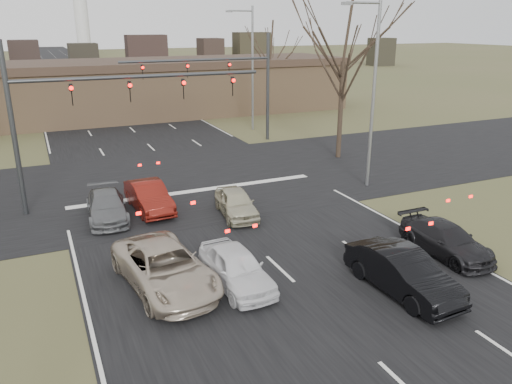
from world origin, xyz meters
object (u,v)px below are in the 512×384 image
(streetlight_right_near, at_px, (372,85))
(car_black_hatch, at_px, (403,272))
(building, at_px, (137,88))
(mast_arm_near, at_px, (86,103))
(car_charcoal_sedan, at_px, (446,240))
(car_silver_suv, at_px, (165,268))
(car_silver_ahead, at_px, (236,203))
(car_red_ahead, at_px, (149,197))
(car_white_sedan, at_px, (236,267))
(streetlight_right_far, at_px, (251,63))
(mast_arm_far, at_px, (233,76))
(car_grey_ahead, at_px, (107,206))

(streetlight_right_near, relative_size, car_black_hatch, 2.24)
(building, bearing_deg, mast_arm_near, -106.13)
(mast_arm_near, xyz_separation_m, car_charcoal_sedan, (11.73, -11.50, -4.46))
(building, bearing_deg, car_charcoal_sedan, -82.97)
(car_silver_suv, height_order, car_silver_ahead, car_silver_suv)
(mast_arm_near, height_order, car_charcoal_sedan, mast_arm_near)
(car_silver_suv, xyz_separation_m, car_red_ahead, (1.17, 7.68, -0.04))
(car_silver_suv, bearing_deg, car_charcoal_sedan, -17.79)
(car_white_sedan, height_order, car_black_hatch, car_black_hatch)
(mast_arm_near, distance_m, streetlight_right_far, 20.20)
(mast_arm_far, distance_m, streetlight_right_far, 5.12)
(mast_arm_near, distance_m, car_black_hatch, 16.09)
(building, relative_size, car_white_sedan, 10.71)
(car_red_ahead, bearing_deg, car_black_hatch, -65.23)
(streetlight_right_far, bearing_deg, car_grey_ahead, -131.54)
(streetlight_right_far, xyz_separation_m, car_red_ahead, (-12.32, -15.86, -4.89))
(mast_arm_far, bearing_deg, car_charcoal_sedan, -89.16)
(building, bearing_deg, car_silver_ahead, -92.78)
(car_red_ahead, bearing_deg, car_charcoal_sedan, -48.66)
(car_silver_ahead, bearing_deg, mast_arm_far, 75.75)
(mast_arm_near, distance_m, car_silver_ahead, 8.47)
(streetlight_right_far, xyz_separation_m, car_white_sedan, (-11.22, -24.42, -4.91))
(streetlight_right_near, height_order, car_white_sedan, streetlight_right_near)
(car_black_hatch, bearing_deg, streetlight_right_far, 74.11)
(car_black_hatch, relative_size, car_charcoal_sedan, 1.06)
(car_silver_suv, xyz_separation_m, car_black_hatch, (7.17, -3.59, 0.00))
(mast_arm_far, bearing_deg, car_black_hatch, -97.84)
(streetlight_right_near, xyz_separation_m, car_red_ahead, (-11.82, 1.14, -4.89))
(car_black_hatch, bearing_deg, car_charcoal_sedan, 22.26)
(mast_arm_far, distance_m, streetlight_right_near, 13.28)
(streetlight_right_far, relative_size, car_white_sedan, 2.53)
(car_red_ahead, bearing_deg, mast_arm_far, 49.00)
(building, height_order, streetlight_right_near, streetlight_right_near)
(car_grey_ahead, xyz_separation_m, car_red_ahead, (2.03, 0.34, 0.08))
(mast_arm_near, relative_size, car_silver_suv, 2.29)
(mast_arm_near, bearing_deg, car_red_ahead, -39.91)
(mast_arm_near, distance_m, car_charcoal_sedan, 17.02)
(mast_arm_near, xyz_separation_m, car_silver_suv, (1.06, -9.54, -4.34))
(car_grey_ahead, bearing_deg, building, 79.44)
(car_black_hatch, bearing_deg, mast_arm_near, 119.29)
(mast_arm_near, bearing_deg, car_black_hatch, -57.93)
(streetlight_right_far, bearing_deg, car_silver_suv, -119.82)
(car_red_ahead, distance_m, car_silver_ahead, 4.31)
(building, bearing_deg, streetlight_right_near, -76.31)
(car_white_sedan, height_order, car_charcoal_sedan, car_white_sedan)
(mast_arm_far, xyz_separation_m, car_white_sedan, (-8.09, -20.42, -4.34))
(streetlight_right_near, bearing_deg, building, 103.69)
(car_silver_suv, bearing_deg, mast_arm_near, 88.92)
(mast_arm_near, xyz_separation_m, car_silver_ahead, (5.81, -4.27, -4.44))
(car_red_ahead, bearing_deg, car_grey_ahead, -173.87)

